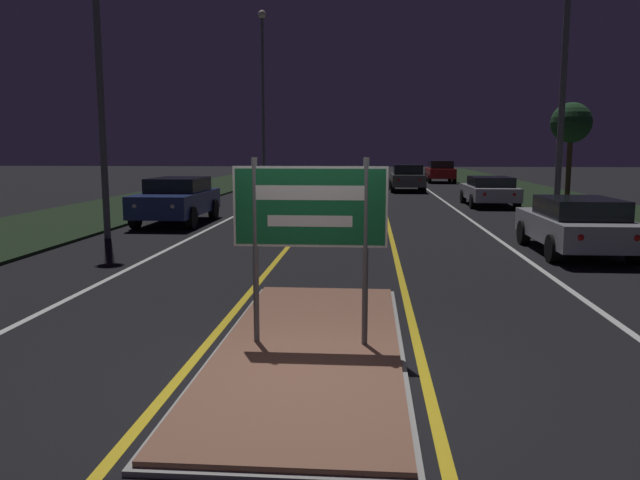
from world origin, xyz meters
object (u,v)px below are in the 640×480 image
at_px(highway_sign, 310,216).
at_px(car_approaching_0, 177,199).
at_px(car_receding_2, 407,177).
at_px(car_receding_3, 440,171).
at_px(streetlight_left_far, 263,78).
at_px(car_receding_1, 489,190).
at_px(streetlight_right_near, 566,38).
at_px(car_receding_0, 576,224).

bearing_deg(highway_sign, car_approaching_0, 113.83).
xyz_separation_m(car_receding_2, car_receding_3, (2.96, 9.65, 0.02)).
bearing_deg(streetlight_left_far, car_receding_1, -49.51).
xyz_separation_m(car_receding_3, car_approaching_0, (-11.40, -26.09, -0.03)).
relative_size(streetlight_right_near, car_receding_3, 2.07).
bearing_deg(car_receding_3, highway_sign, -98.55).
height_order(car_receding_0, car_approaching_0, car_approaching_0).
xyz_separation_m(streetlight_left_far, car_receding_0, (11.85, -26.61, -6.31)).
distance_m(streetlight_right_near, car_receding_3, 27.55).
relative_size(car_receding_0, car_receding_2, 0.95).
distance_m(car_receding_1, car_approaching_0, 13.53).
xyz_separation_m(car_receding_0, car_receding_3, (0.31, 31.17, 0.13)).
distance_m(car_receding_2, car_approaching_0, 18.48).
bearing_deg(streetlight_right_near, car_receding_3, 90.85).
distance_m(streetlight_left_far, car_receding_2, 12.21).
height_order(car_receding_1, car_receding_3, car_receding_3).
xyz_separation_m(streetlight_right_near, car_receding_0, (-0.72, -4.04, -4.86)).
relative_size(car_receding_0, car_receding_3, 1.01).
bearing_deg(car_receding_3, streetlight_right_near, -89.15).
bearing_deg(car_approaching_0, car_receding_0, -24.63).
relative_size(highway_sign, streetlight_left_far, 0.20).
bearing_deg(car_receding_2, highway_sign, -95.62).
distance_m(streetlight_left_far, car_receding_1, 19.78).
bearing_deg(car_receding_3, car_approaching_0, -113.61).
distance_m(car_receding_1, car_receding_2, 9.63).
bearing_deg(highway_sign, streetlight_left_far, 100.51).
relative_size(highway_sign, car_receding_1, 0.50).
relative_size(car_receding_3, car_approaching_0, 0.95).
bearing_deg(highway_sign, car_receding_3, 81.45).
bearing_deg(car_receding_3, car_receding_0, -90.58).
bearing_deg(car_receding_2, car_receding_0, -83.00).
bearing_deg(car_approaching_0, car_receding_2, 62.81).
bearing_deg(car_receding_1, streetlight_right_near, -87.27).
bearing_deg(car_receding_0, streetlight_left_far, 113.99).
distance_m(streetlight_left_far, car_receding_3, 14.38).
relative_size(highway_sign, streetlight_right_near, 0.26).
distance_m(car_receding_0, car_approaching_0, 12.20).
bearing_deg(streetlight_left_far, streetlight_right_near, -60.90).
xyz_separation_m(car_receding_2, car_approaching_0, (-8.44, -16.44, -0.01)).
relative_size(car_receding_2, car_approaching_0, 1.01).
xyz_separation_m(highway_sign, car_receding_0, (5.51, 7.55, -0.95)).
relative_size(streetlight_right_near, car_receding_2, 1.95).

